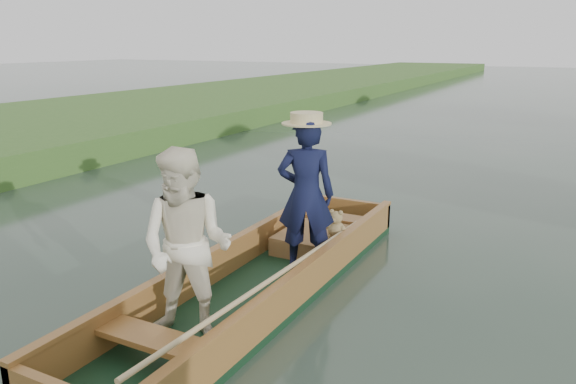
% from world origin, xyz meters
% --- Properties ---
extents(ground, '(120.00, 120.00, 0.00)m').
position_xyz_m(ground, '(0.00, 0.00, 0.00)').
color(ground, '#283D30').
rests_on(ground, ground).
extents(punt, '(1.12, 5.00, 1.79)m').
position_xyz_m(punt, '(0.04, -0.17, 0.58)').
color(punt, '#13311B').
rests_on(punt, ground).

